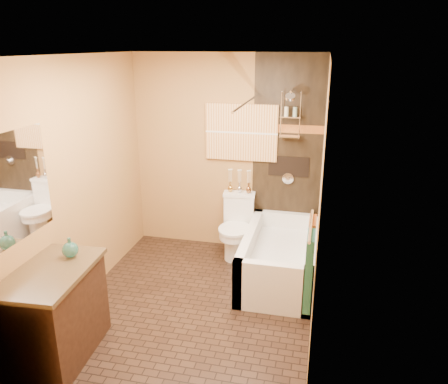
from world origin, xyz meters
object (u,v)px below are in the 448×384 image
(toilet, at_px, (236,226))
(vanity, at_px, (55,313))
(sunset_painting, at_px, (241,132))
(bathtub, at_px, (279,261))

(toilet, height_order, vanity, vanity)
(vanity, bearing_deg, toilet, 59.48)
(sunset_painting, bearing_deg, bathtub, -50.39)
(bathtub, relative_size, vanity, 1.54)
(bathtub, xyz_separation_m, vanity, (-1.72, -1.75, 0.20))
(sunset_painting, xyz_separation_m, vanity, (-1.12, -2.48, -1.13))
(sunset_painting, xyz_separation_m, bathtub, (0.60, -0.73, -1.33))
(bathtub, bearing_deg, vanity, -134.58)
(sunset_painting, height_order, vanity, sunset_painting)
(sunset_painting, distance_m, toilet, 1.18)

